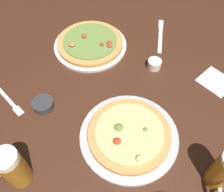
{
  "coord_description": "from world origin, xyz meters",
  "views": [
    {
      "loc": [
        0.3,
        -0.46,
        0.76
      ],
      "look_at": [
        0.0,
        0.0,
        0.02
      ],
      "focal_mm": 39.19,
      "sensor_mm": 36.0,
      "label": 1
    }
  ],
  "objects_px": {
    "beer_mug_amber": "(12,168)",
    "napkin_folded": "(216,81)",
    "pizza_plate_near": "(129,135)",
    "ramekin_butter": "(43,104)",
    "pizza_plate_far": "(90,44)",
    "knife_right": "(160,35)",
    "ramekin_sauce": "(154,64)",
    "fork_left": "(7,98)"
  },
  "relations": [
    {
      "from": "pizza_plate_near",
      "to": "fork_left",
      "type": "height_order",
      "value": "pizza_plate_near"
    },
    {
      "from": "pizza_plate_far",
      "to": "ramekin_sauce",
      "type": "height_order",
      "value": "pizza_plate_far"
    },
    {
      "from": "ramekin_sauce",
      "to": "pizza_plate_near",
      "type": "bearing_deg",
      "value": -76.91
    },
    {
      "from": "beer_mug_amber",
      "to": "pizza_plate_far",
      "type": "bearing_deg",
      "value": 105.46
    },
    {
      "from": "napkin_folded",
      "to": "knife_right",
      "type": "relative_size",
      "value": 0.54
    },
    {
      "from": "fork_left",
      "to": "knife_right",
      "type": "bearing_deg",
      "value": 63.36
    },
    {
      "from": "pizza_plate_far",
      "to": "knife_right",
      "type": "relative_size",
      "value": 1.44
    },
    {
      "from": "ramekin_butter",
      "to": "pizza_plate_near",
      "type": "bearing_deg",
      "value": 11.17
    },
    {
      "from": "fork_left",
      "to": "beer_mug_amber",
      "type": "bearing_deg",
      "value": -35.83
    },
    {
      "from": "beer_mug_amber",
      "to": "ramekin_butter",
      "type": "relative_size",
      "value": 2.04
    },
    {
      "from": "ramekin_butter",
      "to": "pizza_plate_far",
      "type": "bearing_deg",
      "value": 97.63
    },
    {
      "from": "pizza_plate_near",
      "to": "fork_left",
      "type": "relative_size",
      "value": 1.58
    },
    {
      "from": "pizza_plate_far",
      "to": "ramekin_butter",
      "type": "bearing_deg",
      "value": -82.37
    },
    {
      "from": "pizza_plate_near",
      "to": "pizza_plate_far",
      "type": "bearing_deg",
      "value": 141.94
    },
    {
      "from": "beer_mug_amber",
      "to": "knife_right",
      "type": "xyz_separation_m",
      "value": [
        0.07,
        0.84,
        -0.08
      ]
    },
    {
      "from": "pizza_plate_near",
      "to": "ramekin_butter",
      "type": "xyz_separation_m",
      "value": [
        -0.33,
        -0.07,
        -0.0
      ]
    },
    {
      "from": "pizza_plate_far",
      "to": "beer_mug_amber",
      "type": "bearing_deg",
      "value": -74.54
    },
    {
      "from": "beer_mug_amber",
      "to": "ramekin_butter",
      "type": "height_order",
      "value": "beer_mug_amber"
    },
    {
      "from": "ramekin_sauce",
      "to": "ramekin_butter",
      "type": "bearing_deg",
      "value": -121.92
    },
    {
      "from": "napkin_folded",
      "to": "ramekin_butter",
      "type": "bearing_deg",
      "value": -136.78
    },
    {
      "from": "pizza_plate_far",
      "to": "knife_right",
      "type": "bearing_deg",
      "value": 46.01
    },
    {
      "from": "pizza_plate_near",
      "to": "ramekin_butter",
      "type": "relative_size",
      "value": 4.34
    },
    {
      "from": "ramekin_sauce",
      "to": "knife_right",
      "type": "distance_m",
      "value": 0.21
    },
    {
      "from": "napkin_folded",
      "to": "fork_left",
      "type": "height_order",
      "value": "napkin_folded"
    },
    {
      "from": "pizza_plate_near",
      "to": "ramekin_butter",
      "type": "bearing_deg",
      "value": -168.83
    },
    {
      "from": "pizza_plate_near",
      "to": "pizza_plate_far",
      "type": "height_order",
      "value": "same"
    },
    {
      "from": "knife_right",
      "to": "pizza_plate_far",
      "type": "bearing_deg",
      "value": -133.99
    },
    {
      "from": "napkin_folded",
      "to": "pizza_plate_far",
      "type": "bearing_deg",
      "value": -169.02
    },
    {
      "from": "beer_mug_amber",
      "to": "napkin_folded",
      "type": "bearing_deg",
      "value": 61.63
    },
    {
      "from": "pizza_plate_far",
      "to": "ramekin_sauce",
      "type": "relative_size",
      "value": 5.72
    },
    {
      "from": "fork_left",
      "to": "knife_right",
      "type": "height_order",
      "value": "same"
    },
    {
      "from": "ramekin_butter",
      "to": "napkin_folded",
      "type": "relative_size",
      "value": 0.64
    },
    {
      "from": "pizza_plate_far",
      "to": "fork_left",
      "type": "height_order",
      "value": "pizza_plate_far"
    },
    {
      "from": "ramekin_butter",
      "to": "napkin_folded",
      "type": "height_order",
      "value": "ramekin_butter"
    },
    {
      "from": "ramekin_butter",
      "to": "knife_right",
      "type": "xyz_separation_m",
      "value": [
        0.18,
        0.6,
        -0.01
      ]
    },
    {
      "from": "ramekin_butter",
      "to": "beer_mug_amber",
      "type": "bearing_deg",
      "value": -63.69
    },
    {
      "from": "pizza_plate_near",
      "to": "beer_mug_amber",
      "type": "bearing_deg",
      "value": -125.18
    },
    {
      "from": "pizza_plate_near",
      "to": "fork_left",
      "type": "bearing_deg",
      "value": -166.44
    },
    {
      "from": "napkin_folded",
      "to": "knife_right",
      "type": "height_order",
      "value": "napkin_folded"
    },
    {
      "from": "beer_mug_amber",
      "to": "ramekin_sauce",
      "type": "distance_m",
      "value": 0.66
    },
    {
      "from": "pizza_plate_near",
      "to": "ramekin_butter",
      "type": "distance_m",
      "value": 0.34
    },
    {
      "from": "pizza_plate_near",
      "to": "beer_mug_amber",
      "type": "xyz_separation_m",
      "value": [
        -0.21,
        -0.3,
        0.06
      ]
    }
  ]
}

